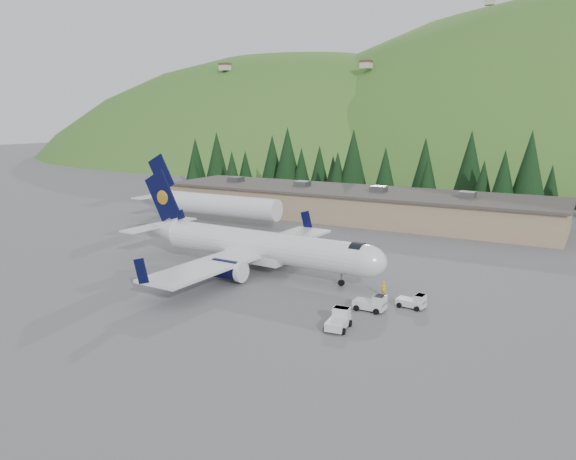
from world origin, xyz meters
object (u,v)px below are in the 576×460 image
Objects in this scene: airliner at (256,246)px; terminal_building at (352,204)px; baggage_tug_c at (339,320)px; second_airliner at (207,203)px; ramp_worker at (384,289)px; baggage_tug_b at (414,302)px; baggage_tug_a at (372,303)px.

terminal_building is (-4.01, 37.96, -0.39)m from airliner.
airliner is at bearing 46.12° from baggage_tug_c.
baggage_tug_c is at bearing -40.14° from second_airliner.
ramp_worker is (20.45, -39.57, -1.83)m from terminal_building.
second_airliner is 9.89× the size of baggage_tug_b.
airliner is 1.24× the size of second_airliner.
second_airliner is 0.39× the size of terminal_building.
terminal_building reaches higher than baggage_tug_a.
airliner is 18.25m from baggage_tug_a.
ramp_worker is at bearing -3.26° from airliner.
baggage_tug_a is 0.93× the size of baggage_tug_c.
airliner is at bearing -42.54° from second_airliner.
terminal_building is 44.58m from ramp_worker.
airliner is at bearing 175.21° from baggage_tug_b.
second_airliner is at bearing 42.21° from baggage_tug_c.
terminal_building is at bearing 98.39° from airliner.
second_airliner is 17.26× the size of ramp_worker.
airliner reaches higher than terminal_building.
ramp_worker is at bearing 157.52° from baggage_tug_b.
baggage_tug_c is 10.16m from ramp_worker.
second_airliner reaches higher than baggage_tug_c.
ramp_worker is (0.37, 10.15, 0.07)m from baggage_tug_c.
baggage_tug_c is (-0.94, -5.54, 0.01)m from baggage_tug_a.
terminal_building is at bearing 14.34° from baggage_tug_c.
terminal_building is 44.55× the size of ramp_worker.
ramp_worker is (-3.71, 1.95, 0.16)m from baggage_tug_b.
second_airliner is 51.00m from baggage_tug_b.
terminal_building reaches higher than ramp_worker.
terminal_building is at bearing 38.78° from second_airliner.
second_airliner reaches higher than baggage_tug_b.
second_airliner is 46.81m from ramp_worker.
baggage_tug_b is 4.19m from ramp_worker.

